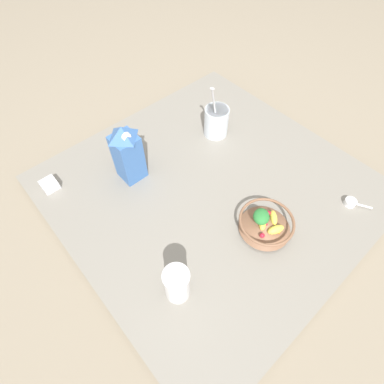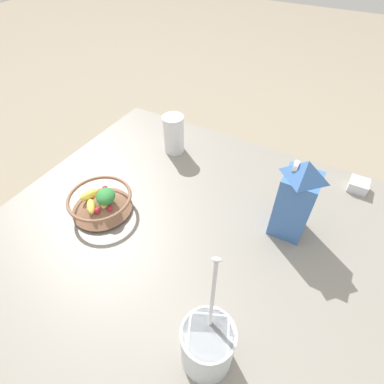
{
  "view_description": "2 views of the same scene",
  "coord_description": "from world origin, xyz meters",
  "px_view_note": "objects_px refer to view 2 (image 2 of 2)",
  "views": [
    {
      "loc": [
        -0.54,
        -0.49,
        0.99
      ],
      "look_at": [
        -0.11,
        -0.01,
        0.11
      ],
      "focal_mm": 28.0,
      "sensor_mm": 36.0,
      "label": 1
    },
    {
      "loc": [
        0.42,
        0.28,
        0.74
      ],
      "look_at": [
        -0.11,
        -0.02,
        0.14
      ],
      "focal_mm": 28.0,
      "sensor_mm": 36.0,
      "label": 2
    }
  ],
  "objects_px": {
    "yogurt_tub": "(207,344)",
    "fruit_bowl": "(101,202)",
    "milk_carton": "(296,198)",
    "drinking_cup": "(174,133)",
    "spice_jar": "(358,186)"
  },
  "relations": [
    {
      "from": "yogurt_tub",
      "to": "fruit_bowl",
      "type": "bearing_deg",
      "value": -114.66
    },
    {
      "from": "fruit_bowl",
      "to": "yogurt_tub",
      "type": "height_order",
      "value": "yogurt_tub"
    },
    {
      "from": "fruit_bowl",
      "to": "spice_jar",
      "type": "xyz_separation_m",
      "value": [
        -0.49,
        0.69,
        -0.02
      ]
    },
    {
      "from": "milk_carton",
      "to": "drinking_cup",
      "type": "height_order",
      "value": "milk_carton"
    },
    {
      "from": "yogurt_tub",
      "to": "spice_jar",
      "type": "distance_m",
      "value": 0.74
    },
    {
      "from": "fruit_bowl",
      "to": "milk_carton",
      "type": "bearing_deg",
      "value": 111.6
    },
    {
      "from": "milk_carton",
      "to": "spice_jar",
      "type": "distance_m",
      "value": 0.34
    },
    {
      "from": "milk_carton",
      "to": "fruit_bowl",
      "type": "bearing_deg",
      "value": -68.4
    },
    {
      "from": "milk_carton",
      "to": "yogurt_tub",
      "type": "height_order",
      "value": "yogurt_tub"
    },
    {
      "from": "fruit_bowl",
      "to": "yogurt_tub",
      "type": "relative_size",
      "value": 0.69
    },
    {
      "from": "fruit_bowl",
      "to": "drinking_cup",
      "type": "height_order",
      "value": "drinking_cup"
    },
    {
      "from": "milk_carton",
      "to": "yogurt_tub",
      "type": "distance_m",
      "value": 0.43
    },
    {
      "from": "spice_jar",
      "to": "milk_carton",
      "type": "bearing_deg",
      "value": -29.76
    },
    {
      "from": "spice_jar",
      "to": "yogurt_tub",
      "type": "bearing_deg",
      "value": -16.51
    },
    {
      "from": "milk_carton",
      "to": "drinking_cup",
      "type": "xyz_separation_m",
      "value": [
        -0.17,
        -0.49,
        -0.05
      ]
    }
  ]
}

